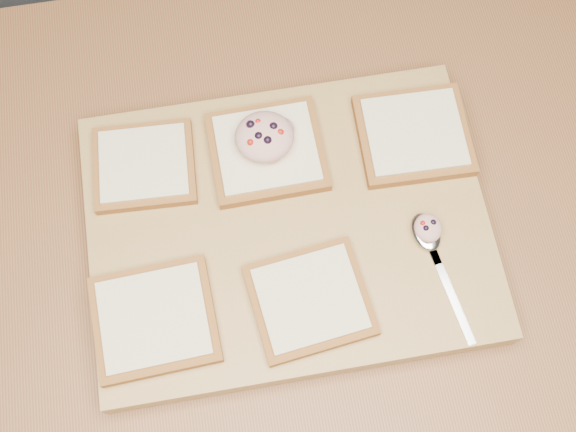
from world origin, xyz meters
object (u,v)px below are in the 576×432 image
object	(u,v)px
tuna_salad_dollop	(264,136)
spoon	(430,241)
bread_far_center	(267,151)
cutting_board	(288,228)

from	to	relation	value
tuna_salad_dollop	spoon	size ratio (longest dim) A/B	0.43
bread_far_center	spoon	size ratio (longest dim) A/B	0.84
cutting_board	bread_far_center	distance (m)	0.09
bread_far_center	tuna_salad_dollop	distance (m)	0.03
cutting_board	bread_far_center	bearing A→B (deg)	96.26
cutting_board	spoon	bearing A→B (deg)	-18.36
tuna_salad_dollop	cutting_board	bearing A→B (deg)	-83.31
tuna_salad_dollop	spoon	bearing A→B (deg)	-41.67
tuna_salad_dollop	bread_far_center	bearing A→B (deg)	-77.53
bread_far_center	spoon	xyz separation A→B (m)	(0.16, -0.14, -0.00)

